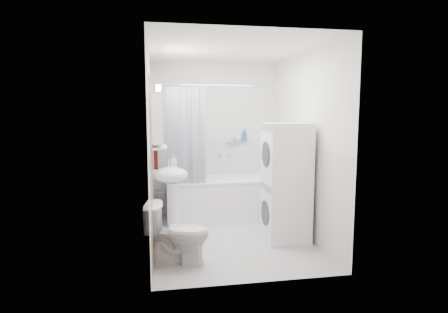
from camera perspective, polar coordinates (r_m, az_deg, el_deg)
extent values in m
plane|color=#BABABF|center=(5.01, 0.99, -12.29)|extent=(2.60, 2.60, 0.00)
plane|color=white|center=(6.02, -1.36, 2.69)|extent=(2.00, 0.00, 2.00)
plane|color=white|center=(3.49, 5.12, -0.53)|extent=(2.00, 0.00, 2.00)
plane|color=white|center=(4.66, -11.14, 1.28)|extent=(0.00, 2.60, 2.60)
plane|color=white|center=(5.03, 12.27, 1.67)|extent=(0.00, 2.60, 2.60)
plane|color=white|center=(4.78, 1.05, 15.98)|extent=(2.60, 2.60, 0.00)
plane|color=white|center=(6.09, -1.32, -2.96)|extent=(1.98, 0.00, 1.98)
plane|color=white|center=(4.76, -10.83, -5.93)|extent=(0.00, 2.58, 2.58)
plane|color=white|center=(5.12, 11.97, -5.03)|extent=(0.00, 2.58, 2.58)
plane|color=brown|center=(3.81, -11.00, -3.02)|extent=(0.00, 2.00, 2.00)
cylinder|color=silver|center=(4.14, -10.52, -2.22)|extent=(0.04, 0.04, 0.04)
cube|color=white|center=(5.79, -0.55, -6.51)|extent=(1.63, 0.76, 0.60)
cube|color=white|center=(5.73, -0.55, -3.46)|extent=(1.65, 0.78, 0.03)
cube|color=silver|center=(5.75, -0.55, -4.59)|extent=(1.45, 0.58, 0.20)
cylinder|color=silver|center=(6.03, 0.80, 0.29)|extent=(0.04, 0.12, 0.04)
cylinder|color=silver|center=(5.32, 0.03, 10.74)|extent=(1.83, 0.02, 0.02)
cube|color=#121940|center=(5.24, -8.23, 2.52)|extent=(0.10, 0.02, 1.45)
cube|color=#121940|center=(5.25, -7.25, 2.54)|extent=(0.10, 0.02, 1.45)
cube|color=#121940|center=(5.25, -6.27, 2.56)|extent=(0.10, 0.02, 1.45)
cube|color=#121940|center=(5.26, -5.29, 2.57)|extent=(0.10, 0.02, 1.45)
cube|color=#121940|center=(5.27, -4.31, 2.59)|extent=(0.10, 0.02, 1.45)
cube|color=#121940|center=(5.28, -3.34, 2.61)|extent=(0.10, 0.02, 1.45)
ellipsoid|color=white|center=(4.77, -8.14, -2.78)|extent=(0.44, 0.37, 0.20)
cylinder|color=white|center=(4.87, -7.81, -8.29)|extent=(0.14, 0.14, 0.75)
cylinder|color=silver|center=(4.88, -8.46, -1.12)|extent=(0.03, 0.03, 0.14)
cylinder|color=silver|center=(4.84, -8.46, -0.49)|extent=(0.02, 0.10, 0.02)
cube|color=white|center=(4.74, -10.13, 5.64)|extent=(0.12, 0.50, 0.60)
cube|color=white|center=(4.74, -9.34, 5.65)|extent=(0.01, 0.47, 0.57)
cube|color=#FFEABF|center=(4.74, -9.99, 10.23)|extent=(0.06, 0.45, 0.06)
cube|color=silver|center=(4.76, -9.80, 1.42)|extent=(0.18, 0.54, 0.02)
cube|color=silver|center=(6.01, 1.29, 2.21)|extent=(0.22, 0.06, 0.02)
cube|color=#510F10|center=(5.10, -10.40, 2.75)|extent=(0.05, 0.37, 0.88)
cube|color=#510F10|center=(5.08, -10.17, 7.36)|extent=(0.03, 0.33, 0.08)
cylinder|color=silver|center=(5.08, -10.63, 7.80)|extent=(0.02, 0.04, 0.02)
cube|color=white|center=(4.89, 9.35, -8.24)|extent=(0.54, 0.54, 0.75)
cylinder|color=#2D2D33|center=(4.82, 6.28, -8.53)|extent=(0.02, 0.32, 0.32)
cube|color=gray|center=(4.74, 6.35, -4.60)|extent=(0.02, 0.47, 0.08)
cube|color=white|center=(4.75, 9.53, 0.52)|extent=(0.54, 0.54, 0.75)
cylinder|color=#2D2D33|center=(4.67, 6.41, 0.37)|extent=(0.02, 0.32, 0.32)
cube|color=gray|center=(4.64, 6.48, 4.51)|extent=(0.02, 0.47, 0.08)
imported|color=white|center=(4.15, -7.08, -11.61)|extent=(0.73, 0.48, 0.67)
imported|color=gray|center=(4.94, -7.66, -1.25)|extent=(0.08, 0.17, 0.08)
imported|color=gray|center=(4.60, -9.80, 1.84)|extent=(0.07, 0.18, 0.07)
imported|color=gray|center=(4.87, -9.82, 2.30)|extent=(0.10, 0.09, 0.10)
imported|color=gray|center=(6.02, 2.02, 2.94)|extent=(0.13, 0.17, 0.13)
imported|color=#265F9B|center=(6.05, 3.14, 2.71)|extent=(0.08, 0.21, 0.08)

